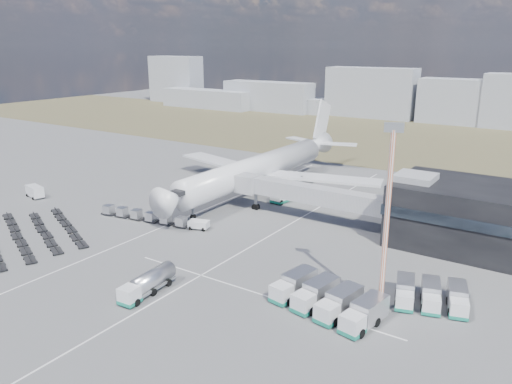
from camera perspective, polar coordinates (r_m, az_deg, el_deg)
The scene contains 16 objects.
ground at distance 86.34m, azimuth -11.10°, elevation -4.81°, with size 420.00×420.00×0.00m, color #565659.
grass_strip at distance 178.84m, azimuth 14.46°, elevation 6.01°, with size 420.00×90.00×0.01m, color brown.
lane_markings at distance 82.30m, azimuth -4.74°, elevation -5.62°, with size 47.12×110.00×0.01m.
terminal at distance 85.01m, azimuth 25.45°, elevation -2.73°, with size 30.40×16.40×11.00m.
jet_bridge at distance 91.20m, azimuth 5.03°, elevation -0.04°, with size 30.30×3.80×7.05m.
airliner at distance 108.91m, azimuth 0.73°, elevation 2.88°, with size 51.59×64.53×17.62m.
skyline at distance 221.72m, azimuth 14.84°, elevation 10.27°, with size 293.04×25.89×24.91m.
fuel_tanker at distance 66.65m, azimuth -12.28°, elevation -10.14°, with size 2.89×9.09×2.89m.
pushback_tug at distance 87.55m, azimuth -6.54°, elevation -3.75°, with size 3.45×1.94×1.54m, color silver.
utility_van at distance 114.49m, azimuth -23.95°, elevation 0.02°, with size 4.74×2.15×2.50m, color silver.
catering_truck at distance 102.30m, azimuth 3.26°, elevation -0.24°, with size 3.32×6.69×2.96m.
service_trucks_near at distance 61.93m, azimuth 8.12°, elevation -11.98°, with size 13.81×9.17×2.84m.
service_trucks_far at distance 66.10m, azimuth 19.35°, elevation -11.05°, with size 9.76×8.40×2.53m.
uld_row at distance 93.15m, azimuth -12.72°, elevation -2.64°, with size 18.81×4.54×1.71m.
baggage_dollies at distance 92.56m, azimuth -25.83°, elevation -4.51°, with size 30.37×26.53×0.70m.
floodlight_mast at distance 58.90m, azimuth 14.70°, elevation -3.35°, with size 2.17×1.76×22.85m.
Camera 1 is at (57.51, -56.51, 30.88)m, focal length 35.00 mm.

